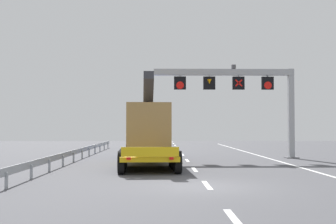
% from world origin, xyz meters
% --- Properties ---
extents(ground, '(112.00, 112.00, 0.00)m').
position_xyz_m(ground, '(0.00, 0.00, 0.00)').
color(ground, '#4C4C51').
extents(lane_markings, '(0.20, 79.09, 0.01)m').
position_xyz_m(lane_markings, '(0.24, 32.24, 0.01)').
color(lane_markings, silver).
rests_on(lane_markings, ground).
extents(edge_line_right, '(0.20, 63.00, 0.01)m').
position_xyz_m(edge_line_right, '(6.20, 12.00, 0.01)').
color(edge_line_right, silver).
rests_on(edge_line_right, ground).
extents(overhead_lane_gantry, '(10.41, 0.90, 6.77)m').
position_xyz_m(overhead_lane_gantry, '(4.41, 15.41, 5.17)').
color(overhead_lane_gantry, '#9EA0A5').
rests_on(overhead_lane_gantry, ground).
extents(heavy_haul_truck_yellow, '(3.58, 14.15, 5.30)m').
position_xyz_m(heavy_haul_truck_yellow, '(-2.40, 11.91, 1.99)').
color(heavy_haul_truck_yellow, yellow).
rests_on(heavy_haul_truck_yellow, ground).
extents(guardrail_left, '(0.13, 34.26, 0.76)m').
position_xyz_m(guardrail_left, '(-7.19, 15.13, 0.56)').
color(guardrail_left, '#999EA3').
rests_on(guardrail_left, ground).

